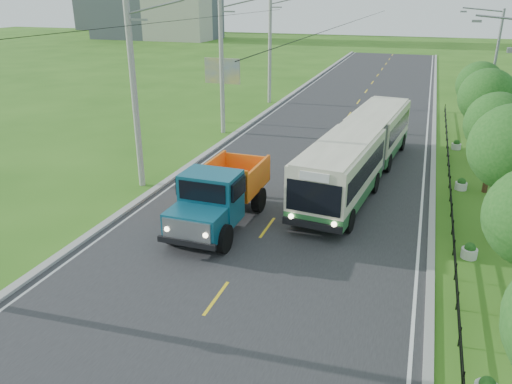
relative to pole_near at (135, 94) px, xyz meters
The scene contains 21 objects.
ground 13.24m from the pole_near, 47.45° to the right, with size 240.00×240.00×0.00m, color #2F6317.
road 14.67m from the pole_near, 53.09° to the left, with size 14.00×120.00×0.02m, color #28282B.
curb_left 12.14m from the pole_near, 84.48° to the left, with size 0.40×120.00×0.15m, color #9E9E99.
curb_right 19.60m from the pole_near, 35.52° to the left, with size 0.30×120.00×0.10m, color #9E9E99.
edge_line_left 12.22m from the pole_near, 81.66° to the left, with size 0.12×120.00×0.00m, color silver.
edge_line_right 19.21m from the pole_near, 36.41° to the left, with size 0.12×120.00×0.00m, color silver.
centre_dash 13.23m from the pole_near, 47.45° to the right, with size 0.12×2.20×0.00m, color yellow.
railing_right 17.68m from the pole_near, 17.09° to the left, with size 0.04×40.00×0.60m, color black.
pole_near is the anchor object (origin of this frame).
pole_mid 12.00m from the pole_near, 90.00° to the left, with size 3.51×0.32×10.00m.
pole_far 24.00m from the pole_near, 90.00° to the left, with size 3.51×0.32×10.00m.
tree_fourth 18.89m from the pole_near, 15.84° to the left, with size 3.24×3.31×5.40m.
tree_fifth 21.31m from the pole_near, 31.59° to the left, with size 3.48×3.52×5.80m.
tree_back 24.98m from the pole_near, 43.41° to the left, with size 3.30×3.36×5.50m.
streetlight_far 26.80m from the pole_near, 45.14° to the left, with size 3.02×0.20×9.07m.
planter_near 17.79m from the pole_near, 10.09° to the right, with size 0.64×0.64×0.67m.
planter_mid 18.23m from the pole_near, 16.52° to the left, with size 0.64×0.64×0.67m.
planter_far 21.83m from the pole_near, 37.63° to the left, with size 0.64×0.64×0.67m.
billboard_left 15.10m from the pole_near, 94.72° to the left, with size 3.00×0.20×5.20m.
bus 12.67m from the pole_near, 22.54° to the left, with size 4.41×16.87×3.22m.
dump_truck 7.78m from the pole_near, 28.84° to the right, with size 2.78×6.89×2.88m.
Camera 1 is at (6.12, -13.71, 10.04)m, focal length 35.00 mm.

